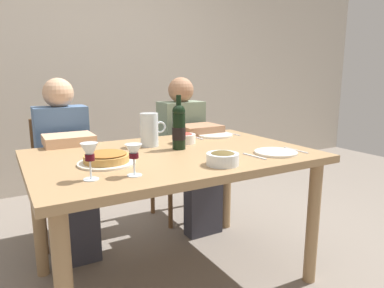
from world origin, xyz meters
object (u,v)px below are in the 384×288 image
at_px(chair_left, 62,170).
at_px(wine_glass_left_diner, 90,154).
at_px(wine_bottle, 179,127).
at_px(dinner_plate_right_setting, 276,152).
at_px(diner_right, 188,148).
at_px(water_pitcher, 150,132).
at_px(salad_bowl, 184,138).
at_px(olive_bowl, 223,158).
at_px(baked_tart, 107,158).
at_px(dinner_plate_left_setting, 215,135).
at_px(wine_glass_right_diner, 134,153).
at_px(diner_left, 66,161).
at_px(chair_right, 174,157).
at_px(dining_table, 173,169).

bearing_deg(chair_left, wine_glass_left_diner, 87.58).
distance_m(wine_bottle, dinner_plate_right_setting, 0.56).
bearing_deg(dinner_plate_right_setting, diner_right, 91.72).
bearing_deg(water_pitcher, salad_bowl, -6.25).
bearing_deg(diner_right, olive_bowl, 69.17).
distance_m(olive_bowl, diner_right, 1.07).
height_order(baked_tart, dinner_plate_left_setting, baked_tart).
bearing_deg(diner_right, salad_bowl, 57.43).
bearing_deg(salad_bowl, wine_glass_right_diner, -135.35).
xyz_separation_m(wine_bottle, diner_right, (0.38, 0.57, -0.27)).
xyz_separation_m(diner_left, chair_right, (0.90, 0.19, -0.12)).
bearing_deg(diner_left, diner_right, 177.69).
distance_m(water_pitcher, baked_tart, 0.45).
distance_m(wine_glass_right_diner, dinner_plate_right_setting, 0.82).
bearing_deg(wine_bottle, chair_right, 64.97).
bearing_deg(diner_left, wine_glass_left_diner, 86.95).
bearing_deg(chair_right, wine_glass_right_diner, 55.68).
relative_size(salad_bowl, wine_glass_left_diner, 0.92).
xyz_separation_m(baked_tart, dinner_plate_left_setting, (0.88, 0.38, -0.02)).
relative_size(olive_bowl, diner_left, 0.13).
distance_m(chair_left, chair_right, 0.90).
relative_size(water_pitcher, baked_tart, 0.72).
bearing_deg(olive_bowl, dinner_plate_right_setting, 8.13).
relative_size(water_pitcher, diner_left, 0.17).
bearing_deg(diner_left, wine_bottle, 131.11).
relative_size(salad_bowl, chair_left, 0.16).
height_order(salad_bowl, dinner_plate_right_setting, salad_bowl).
xyz_separation_m(wine_glass_left_diner, diner_right, (0.96, 0.91, -0.25)).
bearing_deg(chair_right, wine_bottle, 64.32).
bearing_deg(wine_glass_left_diner, olive_bowl, -7.07).
height_order(chair_left, diner_right, diner_right).
height_order(salad_bowl, chair_left, chair_left).
bearing_deg(olive_bowl, dining_table, 104.06).
bearing_deg(olive_bowl, wine_glass_left_diner, 172.93).
relative_size(water_pitcher, dinner_plate_left_setting, 0.81).
bearing_deg(chair_right, olive_bowl, 72.93).
relative_size(dinner_plate_left_setting, chair_left, 0.28).
bearing_deg(diner_right, chair_left, -18.11).
bearing_deg(salad_bowl, dining_table, -132.20).
distance_m(wine_glass_right_diner, diner_left, 1.03).
height_order(baked_tart, diner_left, diner_left).
relative_size(dinner_plate_left_setting, diner_right, 0.21).
bearing_deg(salad_bowl, wine_bottle, -128.57).
relative_size(wine_glass_left_diner, chair_right, 0.18).
bearing_deg(diner_right, wine_glass_right_diner, 49.50).
bearing_deg(dinner_plate_right_setting, diner_left, 133.58).
height_order(water_pitcher, dinner_plate_right_setting, water_pitcher).
bearing_deg(baked_tart, wine_glass_right_diner, -79.68).
bearing_deg(water_pitcher, diner_left, 132.17).
xyz_separation_m(dinner_plate_left_setting, chair_right, (-0.04, 0.55, -0.27)).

